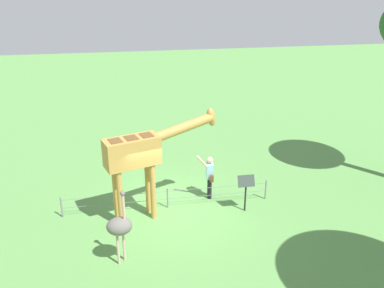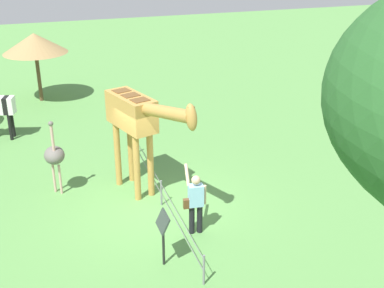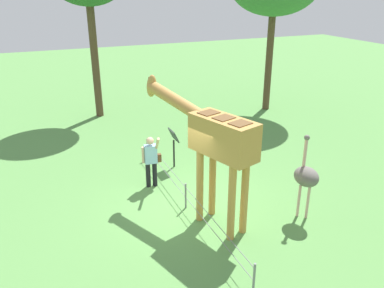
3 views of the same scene
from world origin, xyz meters
TOP-DOWN VIEW (x-y plane):
  - ground_plane at (0.00, 0.00)m, footprint 60.00×60.00m
  - giraffe at (-0.80, -0.28)m, footprint 3.79×1.64m
  - visitor at (1.55, 0.58)m, footprint 0.65×0.59m
  - ostrich at (-1.59, -2.51)m, footprint 0.70×0.56m
  - shade_hut_far at (-10.29, -2.57)m, footprint 2.69×2.69m
  - info_sign at (2.56, -0.50)m, footprint 0.56×0.21m
  - wire_fence at (0.00, 0.12)m, footprint 7.05×0.05m

SIDE VIEW (x-z plane):
  - ground_plane at x=0.00m, z-range 0.00..0.00m
  - wire_fence at x=0.00m, z-range 0.03..0.78m
  - visitor at x=1.55m, z-range 0.04..1.76m
  - info_sign at x=2.56m, z-range 0.29..1.61m
  - ostrich at x=-1.59m, z-range 0.05..2.30m
  - giraffe at x=-0.80m, z-range 0.56..3.98m
  - shade_hut_far at x=-10.29m, z-range 1.04..3.98m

